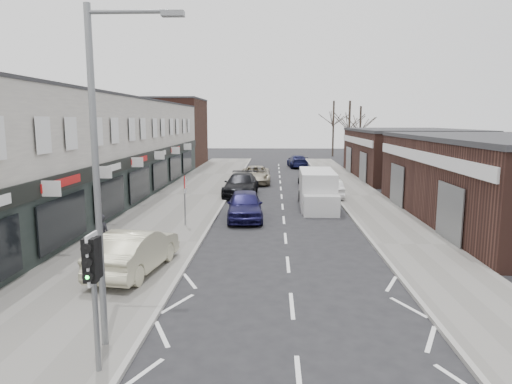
# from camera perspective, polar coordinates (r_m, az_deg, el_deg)

# --- Properties ---
(ground) EXTENTS (160.00, 160.00, 0.00)m
(ground) POSITION_cam_1_polar(r_m,az_deg,el_deg) (12.49, 4.87, -17.55)
(ground) COLOR black
(ground) RESTS_ON ground
(pavement_left) EXTENTS (5.50, 64.00, 0.12)m
(pavement_left) POSITION_cam_1_polar(r_m,az_deg,el_deg) (34.18, -8.17, -0.39)
(pavement_left) COLOR slate
(pavement_left) RESTS_ON ground
(pavement_right) EXTENTS (3.50, 64.00, 0.12)m
(pavement_right) POSITION_cam_1_polar(r_m,az_deg,el_deg) (34.20, 12.89, -0.52)
(pavement_right) COLOR slate
(pavement_right) RESTS_ON ground
(shop_terrace_left) EXTENTS (8.00, 41.00, 7.10)m
(shop_terrace_left) POSITION_cam_1_polar(r_m,az_deg,el_deg) (33.34, -20.63, 4.93)
(shop_terrace_left) COLOR beige
(shop_terrace_left) RESTS_ON ground
(brick_block_far) EXTENTS (8.00, 10.00, 8.00)m
(brick_block_far) POSITION_cam_1_polar(r_m,az_deg,el_deg) (57.65, -10.77, 7.26)
(brick_block_far) COLOR #40221B
(brick_block_far) RESTS_ON ground
(right_unit_far) EXTENTS (10.00, 16.00, 4.50)m
(right_unit_far) POSITION_cam_1_polar(r_m,az_deg,el_deg) (47.13, 18.43, 4.48)
(right_unit_far) COLOR #3D221B
(right_unit_far) RESTS_ON ground
(tree_far_a) EXTENTS (3.60, 3.60, 8.00)m
(tree_far_a) POSITION_cam_1_polar(r_m,az_deg,el_deg) (60.19, 11.44, 3.49)
(tree_far_a) COLOR #382D26
(tree_far_a) RESTS_ON ground
(tree_far_b) EXTENTS (3.60, 3.60, 7.50)m
(tree_far_b) POSITION_cam_1_polar(r_m,az_deg,el_deg) (66.50, 12.76, 3.95)
(tree_far_b) COLOR #382D26
(tree_far_b) RESTS_ON ground
(tree_far_c) EXTENTS (3.60, 3.60, 8.50)m
(tree_far_c) POSITION_cam_1_polar(r_m,az_deg,el_deg) (71.95, 9.54, 4.42)
(tree_far_c) COLOR #382D26
(tree_far_c) RESTS_ON ground
(traffic_light) EXTENTS (0.28, 0.60, 3.10)m
(traffic_light) POSITION_cam_1_polar(r_m,az_deg,el_deg) (10.41, -19.72, -9.22)
(traffic_light) COLOR slate
(traffic_light) RESTS_ON pavement_left
(street_lamp) EXTENTS (2.23, 0.22, 8.00)m
(street_lamp) POSITION_cam_1_polar(r_m,az_deg,el_deg) (11.13, -18.60, 3.61)
(street_lamp) COLOR slate
(street_lamp) RESTS_ON pavement_left
(warning_sign) EXTENTS (0.12, 0.80, 2.70)m
(warning_sign) POSITION_cam_1_polar(r_m,az_deg,el_deg) (23.85, -8.84, 0.75)
(warning_sign) COLOR slate
(warning_sign) RESTS_ON pavement_left
(white_van) EXTENTS (2.25, 6.11, 2.36)m
(white_van) POSITION_cam_1_polar(r_m,az_deg,el_deg) (29.53, 7.67, 0.23)
(white_van) COLOR silver
(white_van) RESTS_ON ground
(sedan_on_pavement) EXTENTS (2.30, 4.94, 1.57)m
(sedan_on_pavement) POSITION_cam_1_polar(r_m,az_deg,el_deg) (17.19, -14.87, -7.08)
(sedan_on_pavement) COLOR #BDB897
(sedan_on_pavement) RESTS_ON pavement_left
(pedestrian) EXTENTS (0.68, 0.50, 1.71)m
(pedestrian) POSITION_cam_1_polar(r_m,az_deg,el_deg) (19.57, -18.68, -5.09)
(pedestrian) COLOR black
(pedestrian) RESTS_ON pavement_left
(parked_car_left_a) EXTENTS (2.25, 4.94, 1.64)m
(parked_car_left_a) POSITION_cam_1_polar(r_m,az_deg,el_deg) (25.75, -1.40, -1.65)
(parked_car_left_a) COLOR #171543
(parked_car_left_a) RESTS_ON ground
(parked_car_left_b) EXTENTS (2.57, 5.77, 1.64)m
(parked_car_left_b) POSITION_cam_1_polar(r_m,az_deg,el_deg) (33.87, -1.89, 0.92)
(parked_car_left_b) COLOR black
(parked_car_left_b) RESTS_ON ground
(parked_car_left_c) EXTENTS (2.70, 5.58, 1.53)m
(parked_car_left_c) POSITION_cam_1_polar(r_m,az_deg,el_deg) (40.48, -0.05, 2.16)
(parked_car_left_c) COLOR #A39982
(parked_car_left_c) RESTS_ON ground
(parked_car_right_a) EXTENTS (1.66, 4.25, 1.38)m
(parked_car_right_a) POSITION_cam_1_polar(r_m,az_deg,el_deg) (33.25, 9.19, 0.42)
(parked_car_right_a) COLOR silver
(parked_car_right_a) RESTS_ON ground
(parked_car_right_b) EXTENTS (1.63, 3.81, 1.28)m
(parked_car_right_b) POSITION_cam_1_polar(r_m,az_deg,el_deg) (39.27, 6.53, 1.71)
(parked_car_right_b) COLOR black
(parked_car_right_b) RESTS_ON ground
(parked_car_right_c) EXTENTS (2.49, 5.24, 1.48)m
(parked_car_right_c) POSITION_cam_1_polar(r_m,az_deg,el_deg) (54.42, 5.20, 3.85)
(parked_car_right_c) COLOR #13163D
(parked_car_right_c) RESTS_ON ground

